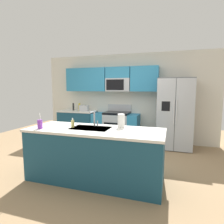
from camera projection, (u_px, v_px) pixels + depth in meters
name	position (u px, v px, depth m)	size (l,w,h in m)	color
ground_plane	(102.00, 166.00, 3.86)	(9.00, 9.00, 0.00)	#997A56
kitchen_wall_unit	(122.00, 92.00, 5.69)	(5.20, 0.43, 2.60)	silver
back_counter	(78.00, 125.00, 5.95)	(1.14, 0.63, 0.90)	navy
range_oven	(116.00, 127.00, 5.58)	(1.36, 0.61, 1.10)	#B7BABF
refrigerator	(175.00, 114.00, 4.96)	(0.90, 0.76, 1.85)	#4C4F54
island_counter	(95.00, 154.00, 3.25)	(2.33, 0.88, 0.90)	navy
toaster	(84.00, 108.00, 5.76)	(0.28, 0.16, 0.18)	#B7BABF
pepper_mill	(73.00, 107.00, 5.92)	(0.05, 0.05, 0.23)	black
bottle_yellow	(79.00, 107.00, 5.85)	(0.06, 0.06, 0.23)	yellow
sink_faucet	(94.00, 117.00, 3.39)	(0.08, 0.21, 0.28)	#B7BABF
drink_cup_purple	(40.00, 124.00, 3.21)	(0.08, 0.08, 0.27)	purple
soap_dispenser	(73.00, 124.00, 3.30)	(0.06, 0.06, 0.17)	#D8CC66
paper_towel_roll	(121.00, 121.00, 3.29)	(0.12, 0.12, 0.24)	white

